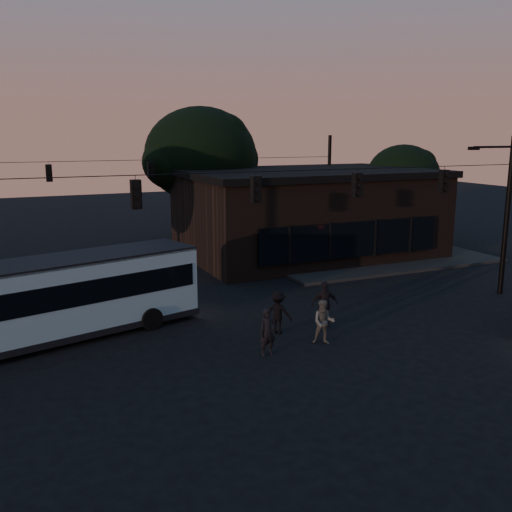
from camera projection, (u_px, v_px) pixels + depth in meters
name	position (u px, v px, depth m)	size (l,w,h in m)	color
ground	(306.00, 368.00, 18.85)	(120.00, 120.00, 0.00)	black
sidewalk_far_right	(363.00, 255.00, 36.14)	(14.00, 10.00, 0.15)	black
building	(307.00, 212.00, 36.14)	(15.40, 10.41, 5.40)	black
tree_behind	(201.00, 155.00, 38.77)	(7.60, 7.60, 9.43)	black
tree_right	(403.00, 176.00, 41.17)	(5.20, 5.20, 6.86)	black
signal_rig_near	(256.00, 219.00, 21.48)	(26.24, 0.30, 7.50)	black
signal_rig_far	(151.00, 189.00, 35.79)	(26.24, 0.30, 7.50)	black
bus	(56.00, 295.00, 21.06)	(11.23, 5.27, 3.08)	#92B3BA
pedestrian_a	(268.00, 332.00, 19.75)	(0.61, 0.40, 1.68)	black
pedestrian_b	(324.00, 322.00, 20.85)	(0.81, 0.63, 1.66)	#504F49
pedestrian_c	(325.00, 304.00, 22.70)	(1.09, 0.46, 1.87)	black
pedestrian_d	(278.00, 312.00, 21.96)	(1.08, 0.62, 1.68)	black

